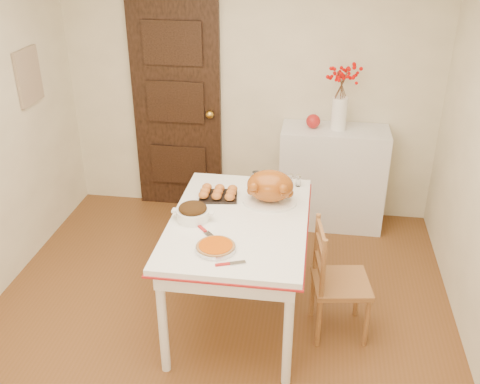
% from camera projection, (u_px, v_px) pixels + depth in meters
% --- Properties ---
extents(floor, '(3.50, 4.00, 0.00)m').
position_uv_depth(floor, '(212.00, 338.00, 3.88)').
color(floor, brown).
rests_on(floor, ground).
extents(wall_back, '(3.50, 0.00, 2.50)m').
position_uv_depth(wall_back, '(250.00, 87.00, 5.07)').
color(wall_back, beige).
rests_on(wall_back, ground).
extents(door_back, '(0.85, 0.06, 2.06)m').
position_uv_depth(door_back, '(177.00, 108.00, 5.23)').
color(door_back, black).
rests_on(door_back, ground).
extents(photo_board, '(0.03, 0.35, 0.45)m').
position_uv_depth(photo_board, '(29.00, 76.00, 4.48)').
color(photo_board, '#B9AA8D').
rests_on(photo_board, ground).
extents(sideboard, '(0.96, 0.43, 0.96)m').
position_uv_depth(sideboard, '(332.00, 178.00, 5.12)').
color(sideboard, silver).
rests_on(sideboard, floor).
extents(kitchen_table, '(0.95, 1.39, 0.83)m').
position_uv_depth(kitchen_table, '(239.00, 269.00, 3.92)').
color(kitchen_table, white).
rests_on(kitchen_table, floor).
extents(chair_oak, '(0.44, 0.44, 0.87)m').
position_uv_depth(chair_oak, '(341.00, 280.00, 3.76)').
color(chair_oak, brown).
rests_on(chair_oak, floor).
extents(berry_vase, '(0.31, 0.31, 0.61)m').
position_uv_depth(berry_vase, '(341.00, 96.00, 4.76)').
color(berry_vase, white).
rests_on(berry_vase, sideboard).
extents(apple, '(0.13, 0.13, 0.13)m').
position_uv_depth(apple, '(313.00, 121.00, 4.90)').
color(apple, '#A51A19').
rests_on(apple, sideboard).
extents(turkey_platter, '(0.45, 0.40, 0.25)m').
position_uv_depth(turkey_platter, '(270.00, 187.00, 3.88)').
color(turkey_platter, '#A24611').
rests_on(turkey_platter, kitchen_table).
extents(pumpkin_pie, '(0.32, 0.32, 0.05)m').
position_uv_depth(pumpkin_pie, '(216.00, 247.00, 3.37)').
color(pumpkin_pie, '#B64402').
rests_on(pumpkin_pie, kitchen_table).
extents(stuffing_dish, '(0.32, 0.28, 0.11)m').
position_uv_depth(stuffing_dish, '(193.00, 212.00, 3.70)').
color(stuffing_dish, '#381E08').
rests_on(stuffing_dish, kitchen_table).
extents(rolls_tray, '(0.30, 0.25, 0.07)m').
position_uv_depth(rolls_tray, '(218.00, 193.00, 3.99)').
color(rolls_tray, '#B05F23').
rests_on(rolls_tray, kitchen_table).
extents(pie_server, '(0.19, 0.11, 0.01)m').
position_uv_depth(pie_server, '(230.00, 263.00, 3.24)').
color(pie_server, silver).
rests_on(pie_server, kitchen_table).
extents(carving_knife, '(0.23, 0.24, 0.01)m').
position_uv_depth(carving_knife, '(209.00, 234.00, 3.54)').
color(carving_knife, silver).
rests_on(carving_knife, kitchen_table).
extents(drinking_glass, '(0.06, 0.06, 0.11)m').
position_uv_depth(drinking_glass, '(256.00, 178.00, 4.17)').
color(drinking_glass, white).
rests_on(drinking_glass, kitchen_table).
extents(shaker_pair, '(0.10, 0.06, 0.09)m').
position_uv_depth(shaker_pair, '(294.00, 180.00, 4.16)').
color(shaker_pair, white).
rests_on(shaker_pair, kitchen_table).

